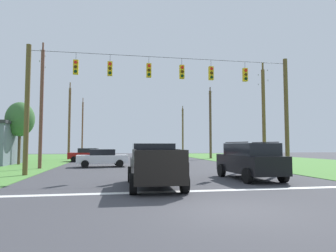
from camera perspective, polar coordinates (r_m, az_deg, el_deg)
The scene contains 20 objects.
ground_plane at distance 8.96m, azimuth 11.50°, elevation -15.76°, with size 120.00×120.00×0.00m, color #3D3D42.
shoulder_grass_right at distance 30.21m, azimuth 29.87°, elevation -6.79°, with size 16.00×80.00×0.03m, color #50883B.
stop_bar_stripe at distance 12.29m, azimuth 5.22°, elevation -12.50°, with size 15.42×0.45×0.01m, color white.
lane_dash_0 at distance 18.10m, azimuth 0.11°, elevation -9.69°, with size 0.15×2.50×0.01m, color white.
lane_dash_1 at distance 25.38m, azimuth -2.89°, elevation -7.97°, with size 0.15×2.50×0.01m, color white.
lane_dash_2 at distance 31.21m, azimuth -4.27°, elevation -7.18°, with size 0.15×2.50×0.01m, color white.
lane_dash_3 at distance 35.92m, azimuth -5.05°, elevation -6.72°, with size 0.15×2.50×0.01m, color white.
lane_dash_4 at distance 46.89m, azimuth -6.25°, elevation -6.02°, with size 0.15×2.50×0.01m, color white.
overhead_signal_span at distance 19.95m, azimuth -0.35°, elevation 4.72°, with size 18.09×0.31×8.25m.
pickup_truck at distance 13.36m, azimuth -2.75°, elevation -7.64°, with size 2.39×5.45×1.95m.
suv_black at distance 16.77m, azimuth 15.63°, elevation -6.40°, with size 2.35×4.86×2.05m.
distant_car_crossing_white at distance 26.16m, azimuth -12.70°, elevation -6.04°, with size 4.44×2.32×1.52m.
distant_car_oncoming at distance 35.04m, azimuth -15.27°, elevation -5.39°, with size 4.42×2.27×1.52m.
utility_pole_mid_right at distance 27.69m, azimuth 18.14°, elevation 2.11°, with size 0.31×1.84×9.38m.
utility_pole_far_right at distance 41.64m, azimuth 8.26°, elevation 0.45°, with size 0.34×1.62×10.13m.
utility_pole_near_left at distance 57.47m, azimuth 2.89°, elevation -0.88°, with size 0.32×1.78×9.61m.
utility_pole_far_left at distance 25.65m, azimuth -23.43°, elevation 3.84°, with size 0.27×1.95×10.21m.
utility_pole_distant_right at distance 40.87m, azimuth -18.67°, elevation 0.70°, with size 0.31×1.91×10.23m.
utility_pole_distant_left at distance 56.49m, azimuth -16.33°, elevation -0.12°, with size 0.27×1.97×10.69m.
tree_roadside_right at distance 31.75m, azimuth -26.87°, elevation 1.14°, with size 2.66×2.66×6.05m.
Camera 1 is at (-3.21, -8.15, 1.88)m, focal length 31.29 mm.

